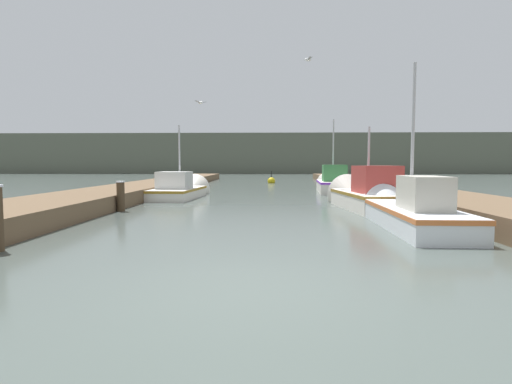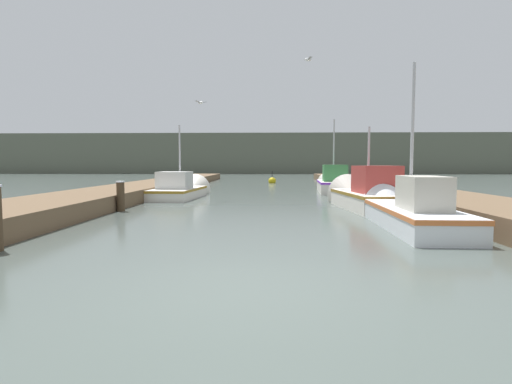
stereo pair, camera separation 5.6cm
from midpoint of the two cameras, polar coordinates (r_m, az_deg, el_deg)
name	(u,v)px [view 1 (the left image)]	position (r m, az deg, el deg)	size (l,w,h in m)	color
ground_plane	(252,288)	(5.23, -0.92, -13.60)	(200.00, 200.00, 0.00)	#47514C
dock_left	(146,188)	(22.00, -15.52, 0.53)	(2.94, 40.00, 0.53)	brown
dock_right	(384,189)	(21.87, 17.77, 0.46)	(2.94, 40.00, 0.53)	brown
distant_shore_ridge	(267,155)	(67.61, 1.51, 5.38)	(120.00, 16.00, 6.13)	#565B4C
fishing_boat_0	(408,211)	(10.87, 20.77, -2.50)	(1.57, 5.22, 4.45)	silver
fishing_boat_1	(366,195)	(14.88, 15.32, -0.35)	(2.22, 4.85, 3.42)	silver
fishing_boat_2	(183,189)	(19.09, -10.52, 0.36)	(2.01, 5.19, 3.88)	silver
fishing_boat_3	(332,183)	(22.76, 10.79, 1.26)	(1.92, 5.12, 4.45)	silver
mooring_piling_0	(121,196)	(13.94, -18.87, -0.55)	(0.30, 0.30, 1.00)	#473523
channel_buoy	(271,181)	(32.00, 2.16, 1.58)	(0.60, 0.60, 1.10)	gold
seagull_lead	(200,102)	(17.77, -8.03, 12.56)	(0.47, 0.47, 0.12)	white
seagull_1	(308,60)	(17.04, 7.32, 18.26)	(0.31, 0.55, 0.12)	white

